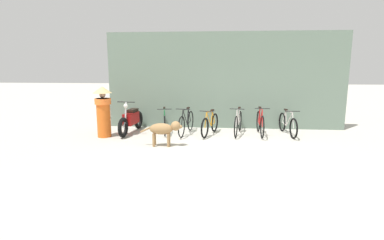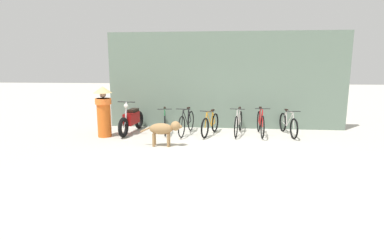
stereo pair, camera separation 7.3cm
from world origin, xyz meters
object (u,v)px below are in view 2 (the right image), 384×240
at_px(bicycle_4, 261,123).
at_px(bicycle_5, 288,125).
at_px(bicycle_1, 187,123).
at_px(stray_dog, 164,129).
at_px(motorcycle, 132,120).
at_px(bicycle_0, 165,122).
at_px(bicycle_3, 238,123).
at_px(person_in_robes, 104,109).
at_px(bicycle_2, 210,125).

bearing_deg(bicycle_4, bicycle_5, 96.37).
bearing_deg(bicycle_1, stray_dog, -5.87).
bearing_deg(motorcycle, bicycle_0, 104.53).
relative_size(bicycle_5, stray_dog, 1.46).
height_order(bicycle_0, bicycle_3, bicycle_3).
height_order(bicycle_4, stray_dog, bicycle_4).
relative_size(bicycle_1, motorcycle, 0.87).
bearing_deg(bicycle_3, bicycle_4, 94.60).
bearing_deg(bicycle_5, bicycle_0, -96.53).
distance_m(bicycle_4, person_in_robes, 5.00).
height_order(bicycle_2, bicycle_5, bicycle_5).
distance_m(bicycle_2, motorcycle, 2.63).
bearing_deg(bicycle_5, motorcycle, -94.51).
height_order(bicycle_2, bicycle_4, bicycle_4).
bearing_deg(motorcycle, bicycle_2, 93.92).
xyz_separation_m(bicycle_0, motorcycle, (-1.09, -0.18, 0.08)).
bearing_deg(motorcycle, bicycle_5, 97.14).
distance_m(bicycle_5, person_in_robes, 5.90).
height_order(bicycle_1, bicycle_3, bicycle_3).
bearing_deg(bicycle_1, bicycle_3, 104.76).
bearing_deg(person_in_robes, stray_dog, 137.74).
bearing_deg(motorcycle, bicycle_3, 97.62).
bearing_deg(bicycle_5, bicycle_1, -93.47).
height_order(bicycle_4, person_in_robes, person_in_robes).
bearing_deg(stray_dog, person_in_robes, 154.43).
xyz_separation_m(bicycle_2, bicycle_4, (1.62, 0.13, 0.04)).
bearing_deg(bicycle_5, bicycle_3, -95.59).
bearing_deg(bicycle_3, motorcycle, -76.97).
relative_size(motorcycle, person_in_robes, 1.26).
bearing_deg(bicycle_3, bicycle_0, -80.09).
xyz_separation_m(bicycle_4, stray_dog, (-2.84, -1.64, 0.11)).
height_order(bicycle_0, person_in_robes, person_in_robes).
relative_size(bicycle_1, bicycle_4, 1.04).
distance_m(bicycle_1, bicycle_2, 0.78).
bearing_deg(bicycle_1, motorcycle, -80.14).
height_order(bicycle_2, motorcycle, motorcycle).
bearing_deg(bicycle_2, bicycle_0, -81.52).
relative_size(bicycle_1, person_in_robes, 1.10).
height_order(bicycle_0, bicycle_5, bicycle_0).
relative_size(bicycle_4, motorcycle, 0.83).
distance_m(bicycle_0, bicycle_4, 3.15).
xyz_separation_m(bicycle_2, person_in_robes, (-3.31, -0.57, 0.53)).
height_order(motorcycle, stray_dog, motorcycle).
relative_size(bicycle_4, bicycle_5, 0.97).
xyz_separation_m(bicycle_2, stray_dog, (-1.22, -1.51, 0.15)).
xyz_separation_m(bicycle_0, bicycle_1, (0.75, -0.18, 0.02)).
bearing_deg(bicycle_2, bicycle_1, -77.17).
bearing_deg(bicycle_4, bicycle_1, -88.15).
distance_m(bicycle_1, stray_dog, 1.63).
relative_size(stray_dog, person_in_robes, 0.74).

